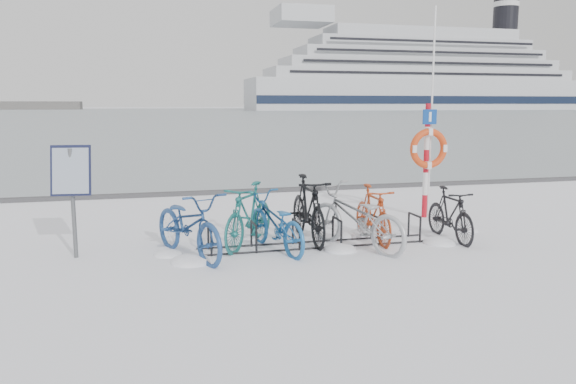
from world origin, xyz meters
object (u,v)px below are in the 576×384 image
Objects in this scene: lifebuoy_station at (428,149)px; info_board at (71,177)px; cruise_ferry at (418,79)px; bike_rack at (317,235)px.

info_board is at bearing -167.48° from lifebuoy_station.
lifebuoy_station is at bearing -117.00° from cruise_ferry.
bike_rack is at bearing -117.48° from cruise_ferry.
bike_rack is at bearing -149.87° from lifebuoy_station.
bike_rack is 223.52m from cruise_ferry.
info_board is at bearing -118.37° from cruise_ferry.
bike_rack is 0.03× the size of cruise_ferry.
lifebuoy_station is at bearing 19.06° from info_board.
info_board reaches higher than bike_rack.
info_board is (-3.86, 0.19, 1.08)m from bike_rack.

